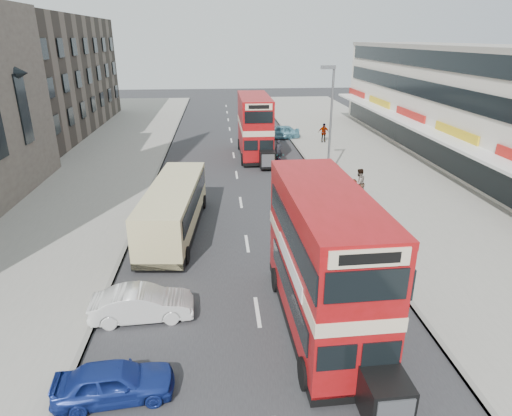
# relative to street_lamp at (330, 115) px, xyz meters

# --- Properties ---
(ground) EXTENTS (160.00, 160.00, 0.00)m
(ground) POSITION_rel_street_lamp_xyz_m (-6.52, -18.00, -4.78)
(ground) COLOR #28282B
(ground) RESTS_ON ground
(road_surface) EXTENTS (12.00, 90.00, 0.01)m
(road_surface) POSITION_rel_street_lamp_xyz_m (-6.52, 2.00, -4.78)
(road_surface) COLOR #28282B
(road_surface) RESTS_ON ground
(pavement_right) EXTENTS (12.00, 90.00, 0.15)m
(pavement_right) POSITION_rel_street_lamp_xyz_m (5.48, 2.00, -4.71)
(pavement_right) COLOR gray
(pavement_right) RESTS_ON ground
(pavement_left) EXTENTS (12.00, 90.00, 0.15)m
(pavement_left) POSITION_rel_street_lamp_xyz_m (-18.52, 2.00, -4.71)
(pavement_left) COLOR gray
(pavement_left) RESTS_ON ground
(kerb_left) EXTENTS (0.20, 90.00, 0.16)m
(kerb_left) POSITION_rel_street_lamp_xyz_m (-12.62, 2.00, -4.71)
(kerb_left) COLOR gray
(kerb_left) RESTS_ON ground
(kerb_right) EXTENTS (0.20, 90.00, 0.16)m
(kerb_right) POSITION_rel_street_lamp_xyz_m (-0.42, 2.00, -4.71)
(kerb_right) COLOR gray
(kerb_right) RESTS_ON ground
(brick_terrace) EXTENTS (14.00, 28.00, 12.00)m
(brick_terrace) POSITION_rel_street_lamp_xyz_m (-28.52, 20.00, 1.22)
(brick_terrace) COLOR #66594C
(brick_terrace) RESTS_ON ground
(commercial_row) EXTENTS (9.90, 46.20, 9.30)m
(commercial_row) POSITION_rel_street_lamp_xyz_m (13.42, 4.00, -0.09)
(commercial_row) COLOR beige
(commercial_row) RESTS_ON ground
(street_lamp) EXTENTS (1.00, 0.20, 8.12)m
(street_lamp) POSITION_rel_street_lamp_xyz_m (0.00, 0.00, 0.00)
(street_lamp) COLOR slate
(street_lamp) RESTS_ON ground
(bus_main) EXTENTS (2.75, 9.18, 5.04)m
(bus_main) POSITION_rel_street_lamp_xyz_m (-4.32, -17.03, -2.13)
(bus_main) COLOR black
(bus_main) RESTS_ON ground
(bus_second) EXTENTS (2.54, 9.20, 5.07)m
(bus_second) POSITION_rel_street_lamp_xyz_m (-4.66, 7.59, -2.12)
(bus_second) COLOR black
(bus_second) RESTS_ON ground
(coach) EXTENTS (3.14, 9.42, 2.45)m
(coach) POSITION_rel_street_lamp_xyz_m (-10.30, -8.22, -3.34)
(coach) COLOR black
(coach) RESTS_ON ground
(car_left_near) EXTENTS (3.55, 1.71, 1.17)m
(car_left_near) POSITION_rel_street_lamp_xyz_m (-11.05, -19.90, -4.20)
(car_left_near) COLOR navy
(car_left_near) RESTS_ON ground
(car_left_front) EXTENTS (3.83, 1.52, 1.24)m
(car_left_front) POSITION_rel_street_lamp_xyz_m (-10.84, -16.00, -4.17)
(car_left_front) COLOR white
(car_left_front) RESTS_ON ground
(car_right_a) EXTENTS (4.11, 1.75, 1.18)m
(car_right_a) POSITION_rel_street_lamp_xyz_m (-0.94, -3.91, -4.19)
(car_right_a) COLOR #9C330F
(car_right_a) RESTS_ON ground
(car_right_b) EXTENTS (4.53, 2.17, 1.25)m
(car_right_b) POSITION_rel_street_lamp_xyz_m (-1.04, 1.00, -4.16)
(car_right_b) COLOR orange
(car_right_b) RESTS_ON ground
(car_right_c) EXTENTS (4.25, 1.99, 1.41)m
(car_right_c) POSITION_rel_street_lamp_xyz_m (-1.49, 14.40, -4.08)
(car_right_c) COLOR #5698AD
(car_right_c) RESTS_ON ground
(pedestrian_near) EXTENTS (0.87, 0.77, 1.97)m
(pedestrian_near) POSITION_rel_street_lamp_xyz_m (1.08, -4.15, -3.65)
(pedestrian_near) COLOR gray
(pedestrian_near) RESTS_ON pavement_right
(pedestrian_far) EXTENTS (1.13, 0.56, 1.86)m
(pedestrian_far) POSITION_rel_street_lamp_xyz_m (2.54, 11.91, -3.71)
(pedestrian_far) COLOR gray
(pedestrian_far) RESTS_ON pavement_right
(cyclist) EXTENTS (0.87, 1.98, 2.11)m
(cyclist) POSITION_rel_street_lamp_xyz_m (-2.96, 4.45, -4.08)
(cyclist) COLOR gray
(cyclist) RESTS_ON ground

